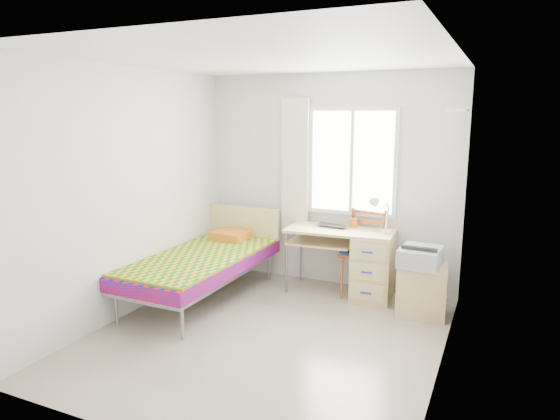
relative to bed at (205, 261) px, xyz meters
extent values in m
plane|color=#BCAD93|center=(1.10, -0.61, -0.45)|extent=(3.50, 3.50, 0.00)
plane|color=white|center=(1.10, -0.61, 2.15)|extent=(3.50, 3.50, 0.00)
plane|color=silver|center=(1.10, 1.14, 0.85)|extent=(3.20, 0.00, 3.20)
plane|color=silver|center=(-0.50, -0.61, 0.85)|extent=(0.00, 3.50, 3.50)
plane|color=silver|center=(2.70, -0.61, 0.85)|extent=(0.00, 3.50, 3.50)
cube|color=white|center=(1.40, 1.12, 1.10)|extent=(1.10, 0.04, 1.30)
cube|color=white|center=(1.40, 1.11, 1.10)|extent=(1.00, 0.02, 1.20)
cube|color=white|center=(1.40, 1.10, 1.10)|extent=(0.04, 0.02, 1.20)
cube|color=beige|center=(0.68, 1.07, 1.00)|extent=(0.35, 0.05, 1.70)
cube|color=white|center=(2.59, 0.79, 1.70)|extent=(0.20, 0.32, 0.03)
cube|color=gray|center=(0.00, -0.07, -0.09)|extent=(0.98, 2.11, 0.06)
cube|color=red|center=(0.00, -0.07, 0.00)|extent=(1.02, 2.13, 0.15)
cube|color=orange|center=(0.00, -0.09, 0.08)|extent=(0.99, 2.01, 0.03)
cube|color=#CFB96C|center=(0.00, 0.95, 0.18)|extent=(1.01, 0.06, 0.58)
cube|color=orange|center=(-0.05, 0.68, 0.15)|extent=(0.43, 0.36, 0.11)
cylinder|color=gray|center=(-0.40, -1.03, -0.28)|extent=(0.04, 0.04, 0.34)
cylinder|color=gray|center=(0.40, 0.88, -0.28)|extent=(0.04, 0.04, 0.34)
cube|color=#CFB96C|center=(1.37, 0.80, 0.32)|extent=(1.28, 0.65, 0.03)
cube|color=tan|center=(1.78, 0.80, -0.07)|extent=(0.47, 0.58, 0.75)
cube|color=tan|center=(1.14, 0.80, 0.16)|extent=(0.79, 0.58, 0.02)
cylinder|color=gray|center=(0.78, 0.56, -0.07)|extent=(0.03, 0.03, 0.75)
cylinder|color=gray|center=(0.78, 1.04, -0.07)|extent=(0.03, 0.03, 0.75)
cube|color=#AD4621|center=(1.65, 0.83, 0.05)|extent=(0.53, 0.53, 0.04)
cube|color=navy|center=(1.65, 0.83, 0.08)|extent=(0.51, 0.51, 0.04)
cube|color=#AD4621|center=(1.65, 1.03, 0.35)|extent=(0.39, 0.13, 0.44)
cylinder|color=#AD4621|center=(1.45, 0.64, -0.20)|extent=(0.03, 0.03, 0.49)
cylinder|color=#AD4621|center=(1.85, 1.03, 0.06)|extent=(0.04, 0.04, 1.01)
cube|color=tan|center=(2.37, 0.55, -0.17)|extent=(0.54, 0.50, 0.55)
cube|color=#CFB96C|center=(2.12, 0.55, -0.05)|extent=(0.05, 0.41, 0.20)
cube|color=#CFB96C|center=(2.12, 0.55, -0.28)|extent=(0.05, 0.41, 0.20)
cube|color=#AFB4B8|center=(2.34, 0.52, 0.20)|extent=(0.43, 0.49, 0.19)
cube|color=black|center=(2.34, 0.52, 0.29)|extent=(0.34, 0.40, 0.02)
imported|color=black|center=(1.24, 0.81, 0.35)|extent=(0.40, 0.28, 0.03)
cylinder|color=orange|center=(1.48, 0.98, 0.39)|extent=(0.10, 0.10, 0.11)
cylinder|color=white|center=(1.91, 0.82, 0.35)|extent=(0.11, 0.11, 0.03)
cylinder|color=white|center=(1.91, 0.82, 0.51)|extent=(0.02, 0.13, 0.30)
cylinder|color=white|center=(1.89, 0.74, 0.66)|extent=(0.14, 0.26, 0.12)
cone|color=white|center=(1.81, 0.64, 0.70)|extent=(0.16, 0.17, 0.14)
imported|color=gray|center=(1.19, 0.81, 0.14)|extent=(0.19, 0.24, 0.02)
camera|label=1|loc=(3.08, -4.67, 1.68)|focal=32.00mm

